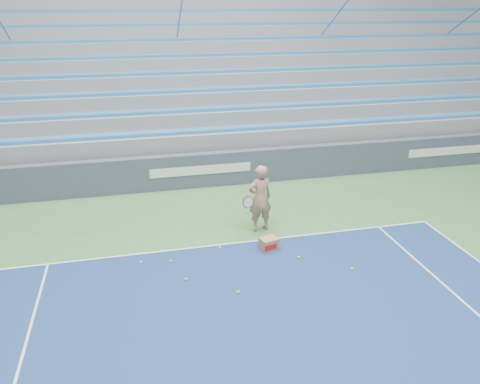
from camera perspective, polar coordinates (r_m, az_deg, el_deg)
name	(u,v)px	position (r m, az deg, el deg)	size (l,w,h in m)	color
sponsor_barrier	(200,170)	(14.92, -4.85, 2.68)	(30.00, 0.32, 1.10)	#3C465C
bleachers	(178,84)	(20.00, -7.58, 12.95)	(31.00, 9.15, 7.30)	gray
tennis_player	(260,198)	(11.88, 2.45, -0.79)	(0.96, 0.88, 1.77)	tan
ball_box	(269,244)	(11.26, 3.55, -6.35)	(0.48, 0.41, 0.31)	#A3714F
tennis_ball_0	(141,262)	(10.96, -11.98, -8.40)	(0.07, 0.07, 0.07)	#C2E12E
tennis_ball_1	(298,258)	(11.00, 7.13, -7.93)	(0.07, 0.07, 0.07)	#C2E12E
tennis_ball_2	(352,269)	(10.79, 13.50, -9.09)	(0.07, 0.07, 0.07)	#C2E12E
tennis_ball_3	(171,261)	(10.89, -8.40, -8.34)	(0.07, 0.07, 0.07)	#C2E12E
tennis_ball_4	(238,292)	(9.74, -0.21, -12.13)	(0.07, 0.07, 0.07)	#C2E12E
tennis_ball_5	(186,279)	(10.21, -6.60, -10.53)	(0.07, 0.07, 0.07)	#C2E12E
tennis_ball_6	(220,248)	(11.33, -2.43, -6.80)	(0.07, 0.07, 0.07)	#C2E12E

